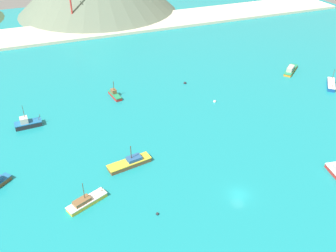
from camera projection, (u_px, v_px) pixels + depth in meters
name	position (u px, v px, depth m)	size (l,w,h in m)	color
ground	(182.00, 124.00, 100.02)	(260.00, 280.00, 0.50)	teal
fishing_boat_0	(115.00, 95.00, 112.35)	(2.82, 6.88, 5.23)	red
fishing_boat_1	(331.00, 84.00, 118.53)	(7.46, 8.17, 5.92)	#14478C
fishing_boat_5	(291.00, 70.00, 127.74)	(9.52, 8.28, 2.40)	orange
fishing_boat_6	(28.00, 123.00, 98.13)	(7.10, 3.16, 6.60)	#232328
fishing_boat_8	(130.00, 163.00, 84.44)	(10.72, 4.54, 5.37)	brown
fishing_boat_9	(86.00, 202.00, 73.92)	(8.90, 5.52, 5.72)	gold
buoy_0	(185.00, 83.00, 120.46)	(0.95, 0.95, 0.95)	#232328
buoy_1	(215.00, 102.00, 110.01)	(0.90, 0.90, 0.90)	silver
buoy_2	(157.00, 214.00, 71.90)	(0.64, 0.64, 0.64)	#232328
beach_strip	(106.00, 27.00, 168.30)	(247.00, 25.14, 1.20)	beige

